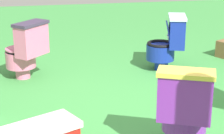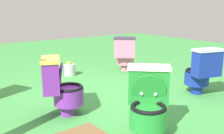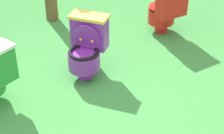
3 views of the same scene
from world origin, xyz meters
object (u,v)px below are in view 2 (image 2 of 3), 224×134
(toilet_purple, at_px, (61,86))
(toilet_blue, at_px, (201,71))
(toilet_pink, at_px, (125,54))
(lemon_bucket, at_px, (70,70))
(toilet_green, at_px, (148,102))

(toilet_purple, height_order, toilet_blue, same)
(toilet_pink, xyz_separation_m, lemon_bucket, (1.07, -0.39, -0.25))
(toilet_green, xyz_separation_m, toilet_pink, (-1.54, -2.27, -0.00))
(toilet_pink, relative_size, lemon_bucket, 2.63)
(toilet_green, bearing_deg, toilet_pink, -80.93)
(toilet_purple, xyz_separation_m, toilet_green, (-0.49, 1.01, 0.00))
(toilet_purple, xyz_separation_m, lemon_bucket, (-0.96, -1.65, -0.26))
(toilet_green, xyz_separation_m, lemon_bucket, (-0.47, -2.66, -0.26))
(toilet_blue, relative_size, lemon_bucket, 2.63)
(toilet_green, relative_size, toilet_pink, 1.00)
(toilet_green, distance_m, toilet_blue, 1.61)
(toilet_green, relative_size, toilet_blue, 1.00)
(toilet_purple, distance_m, lemon_bucket, 1.92)
(toilet_pink, bearing_deg, toilet_green, -82.04)
(toilet_blue, distance_m, toilet_pink, 1.81)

